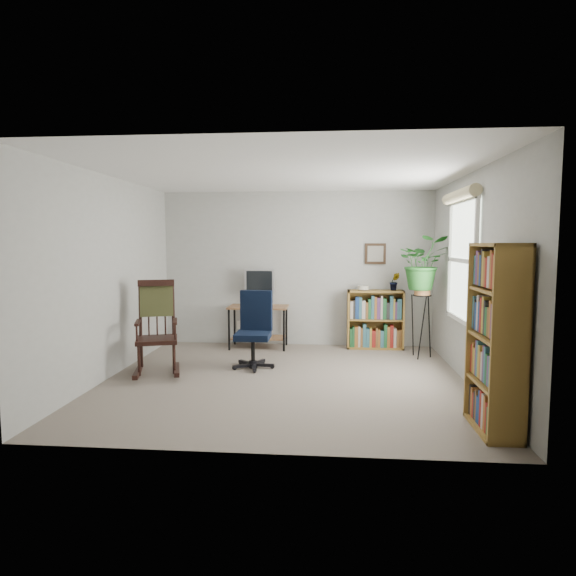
# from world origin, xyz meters

# --- Properties ---
(floor) EXTENTS (4.20, 4.00, 0.00)m
(floor) POSITION_xyz_m (0.00, 0.00, 0.00)
(floor) COLOR gray
(floor) RESTS_ON ground
(ceiling) EXTENTS (4.20, 4.00, 0.00)m
(ceiling) POSITION_xyz_m (0.00, 0.00, 2.40)
(ceiling) COLOR white
(ceiling) RESTS_ON ground
(wall_back) EXTENTS (4.20, 0.00, 2.40)m
(wall_back) POSITION_xyz_m (0.00, 2.00, 1.20)
(wall_back) COLOR #B0B0AC
(wall_back) RESTS_ON ground
(wall_front) EXTENTS (4.20, 0.00, 2.40)m
(wall_front) POSITION_xyz_m (0.00, -2.00, 1.20)
(wall_front) COLOR #B0B0AC
(wall_front) RESTS_ON ground
(wall_left) EXTENTS (0.00, 4.00, 2.40)m
(wall_left) POSITION_xyz_m (-2.10, 0.00, 1.20)
(wall_left) COLOR #B0B0AC
(wall_left) RESTS_ON ground
(wall_right) EXTENTS (0.00, 4.00, 2.40)m
(wall_right) POSITION_xyz_m (2.10, 0.00, 1.20)
(wall_right) COLOR #B0B0AC
(wall_right) RESTS_ON ground
(window) EXTENTS (0.12, 1.20, 1.50)m
(window) POSITION_xyz_m (2.06, 0.30, 1.40)
(window) COLOR white
(window) RESTS_ON wall_right
(desk) EXTENTS (0.90, 0.49, 0.65)m
(desk) POSITION_xyz_m (-0.57, 1.70, 0.32)
(desk) COLOR #8B603D
(desk) RESTS_ON floor
(monitor) EXTENTS (0.46, 0.16, 0.56)m
(monitor) POSITION_xyz_m (-0.57, 1.84, 0.93)
(monitor) COLOR #BBBABF
(monitor) RESTS_ON desk
(keyboard) EXTENTS (0.40, 0.15, 0.02)m
(keyboard) POSITION_xyz_m (-0.57, 1.58, 0.66)
(keyboard) COLOR black
(keyboard) RESTS_ON desk
(office_chair) EXTENTS (0.59, 0.59, 1.00)m
(office_chair) POSITION_xyz_m (-0.46, 0.51, 0.50)
(office_chair) COLOR black
(office_chair) RESTS_ON floor
(rocking_chair) EXTENTS (0.88, 1.14, 1.17)m
(rocking_chair) POSITION_xyz_m (-1.59, 0.13, 0.58)
(rocking_chair) COLOR black
(rocking_chair) RESTS_ON floor
(low_bookshelf) EXTENTS (0.84, 0.28, 0.89)m
(low_bookshelf) POSITION_xyz_m (1.21, 1.82, 0.45)
(low_bookshelf) COLOR olive
(low_bookshelf) RESTS_ON floor
(tall_bookshelf) EXTENTS (0.30, 0.70, 1.61)m
(tall_bookshelf) POSITION_xyz_m (1.92, -1.37, 0.80)
(tall_bookshelf) COLOR olive
(tall_bookshelf) RESTS_ON floor
(plant_stand) EXTENTS (0.31, 0.31, 1.03)m
(plant_stand) POSITION_xyz_m (1.80, 1.27, 0.52)
(plant_stand) COLOR black
(plant_stand) RESTS_ON floor
(spider_plant) EXTENTS (1.69, 1.88, 1.46)m
(spider_plant) POSITION_xyz_m (1.80, 1.27, 1.69)
(spider_plant) COLOR #226122
(spider_plant) RESTS_ON plant_stand
(potted_plant_small) EXTENTS (0.13, 0.24, 0.11)m
(potted_plant_small) POSITION_xyz_m (1.49, 1.83, 0.95)
(potted_plant_small) COLOR #226122
(potted_plant_small) RESTS_ON low_bookshelf
(framed_picture) EXTENTS (0.32, 0.04, 0.32)m
(framed_picture) POSITION_xyz_m (1.21, 1.97, 1.44)
(framed_picture) COLOR black
(framed_picture) RESTS_ON wall_back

